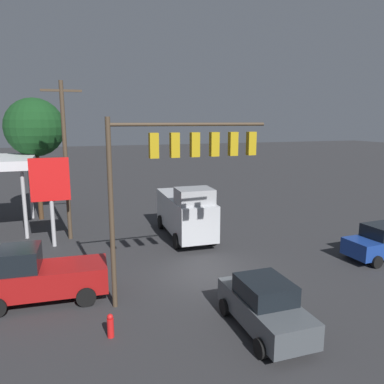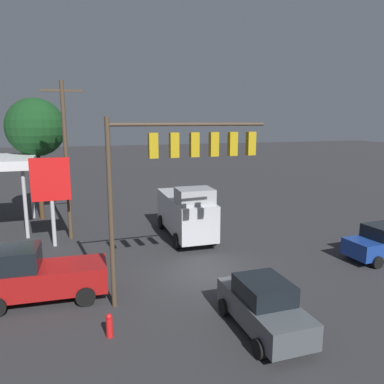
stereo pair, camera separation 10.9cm
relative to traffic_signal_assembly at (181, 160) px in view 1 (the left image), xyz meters
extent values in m
plane|color=#2D2D30|center=(-1.79, -1.74, -5.97)|extent=(200.00, 200.00, 0.00)
cylinder|color=#473828|center=(2.87, 0.03, -2.13)|extent=(0.20, 0.20, 7.68)
cylinder|color=#473828|center=(-0.44, 0.03, 1.41)|extent=(6.62, 0.14, 0.14)
cube|color=#B79314|center=(1.12, 0.03, 0.59)|extent=(0.36, 0.28, 1.00)
sphere|color=#360505|center=(1.12, -0.16, 0.89)|extent=(0.22, 0.22, 0.22)
sphere|color=#392305|center=(1.12, -0.16, 0.59)|extent=(0.22, 0.22, 0.22)
sphere|color=#41FF6B|center=(1.12, -0.16, 0.29)|extent=(0.22, 0.22, 0.22)
cube|color=#B79314|center=(0.26, 0.03, 0.59)|extent=(0.36, 0.28, 1.00)
sphere|color=#360505|center=(0.26, -0.16, 0.89)|extent=(0.22, 0.22, 0.22)
sphere|color=#392305|center=(0.26, -0.16, 0.59)|extent=(0.22, 0.22, 0.22)
sphere|color=#41FF6B|center=(0.26, -0.16, 0.29)|extent=(0.22, 0.22, 0.22)
cube|color=#B79314|center=(-0.61, 0.03, 0.59)|extent=(0.36, 0.28, 1.00)
sphere|color=#360505|center=(-0.61, -0.16, 0.89)|extent=(0.22, 0.22, 0.22)
sphere|color=#392305|center=(-0.61, -0.16, 0.59)|extent=(0.22, 0.22, 0.22)
sphere|color=#41FF6B|center=(-0.61, -0.16, 0.29)|extent=(0.22, 0.22, 0.22)
cube|color=#B79314|center=(-1.47, 0.03, 0.59)|extent=(0.36, 0.28, 1.00)
sphere|color=#360505|center=(-1.47, -0.16, 0.89)|extent=(0.22, 0.22, 0.22)
sphere|color=#392305|center=(-1.47, -0.16, 0.59)|extent=(0.22, 0.22, 0.22)
sphere|color=#41FF6B|center=(-1.47, -0.16, 0.29)|extent=(0.22, 0.22, 0.22)
cube|color=#B79314|center=(-2.33, 0.03, 0.59)|extent=(0.36, 0.28, 1.00)
sphere|color=#360505|center=(-2.33, -0.16, 0.89)|extent=(0.22, 0.22, 0.22)
sphere|color=#392305|center=(-2.33, -0.16, 0.59)|extent=(0.22, 0.22, 0.22)
sphere|color=#41FF6B|center=(-2.33, -0.16, 0.29)|extent=(0.22, 0.22, 0.22)
cube|color=#B79314|center=(-3.19, 0.03, 0.59)|extent=(0.36, 0.28, 1.00)
sphere|color=#360505|center=(-3.19, -0.16, 0.89)|extent=(0.22, 0.22, 0.22)
sphere|color=#392305|center=(-3.19, -0.16, 0.59)|extent=(0.22, 0.22, 0.22)
sphere|color=#41FF6B|center=(-3.19, -0.16, 0.29)|extent=(0.22, 0.22, 0.22)
cylinder|color=#473828|center=(4.37, -10.04, -1.01)|extent=(0.26, 0.26, 9.91)
cube|color=#473828|center=(4.37, -10.04, 3.34)|extent=(2.40, 0.14, 0.14)
cylinder|color=#B7B7BC|center=(7.04, -16.42, -3.73)|extent=(0.24, 0.24, 4.48)
cylinder|color=#B7B7BC|center=(7.04, -11.04, -3.73)|extent=(0.24, 0.24, 4.48)
cylinder|color=#B7B7BC|center=(5.34, -8.80, -3.27)|extent=(0.24, 0.24, 5.39)
cube|color=red|center=(5.34, -8.80, -1.85)|extent=(2.24, 0.24, 2.56)
cube|color=black|center=(5.34, -8.93, -1.85)|extent=(1.57, 0.04, 0.90)
cube|color=#474C51|center=(-2.02, 3.58, -5.19)|extent=(1.83, 4.41, 0.90)
cube|color=black|center=(-2.02, 3.58, -4.39)|extent=(1.67, 2.01, 0.70)
cylinder|color=black|center=(-2.93, 5.01, -5.64)|extent=(0.22, 0.66, 0.66)
cylinder|color=black|center=(-1.09, 5.00, -5.64)|extent=(0.22, 0.66, 0.66)
cylinder|color=black|center=(-2.95, 2.15, -5.64)|extent=(0.22, 0.66, 0.66)
cylinder|color=black|center=(-1.11, 2.14, -5.64)|extent=(0.22, 0.66, 0.66)
cube|color=navy|center=(-11.91, -0.64, -5.19)|extent=(4.48, 2.02, 0.90)
cylinder|color=black|center=(-10.52, 0.35, -5.64)|extent=(0.67, 0.25, 0.66)
cylinder|color=black|center=(-10.43, -1.48, -5.64)|extent=(0.67, 0.25, 0.66)
cube|color=silver|center=(-2.79, -8.06, -4.39)|extent=(2.55, 6.88, 2.20)
cube|color=#A5A7AB|center=(-2.72, -5.97, -2.84)|extent=(2.18, 1.88, 0.90)
cylinder|color=black|center=(-3.88, -5.81, -5.49)|extent=(0.26, 0.97, 0.96)
cylinder|color=black|center=(-1.54, -5.90, -5.49)|extent=(0.26, 0.97, 0.96)
cylinder|color=black|center=(-4.05, -10.23, -5.49)|extent=(0.26, 0.97, 0.96)
cylinder|color=black|center=(-1.71, -10.32, -5.49)|extent=(0.26, 0.97, 0.96)
cube|color=maroon|center=(5.60, -1.51, -5.02)|extent=(5.32, 2.34, 1.10)
cube|color=black|center=(6.50, -1.56, -4.02)|extent=(1.72, 1.94, 0.90)
cylinder|color=black|center=(7.22, -2.63, -5.57)|extent=(0.81, 0.27, 0.80)
cylinder|color=black|center=(3.98, -0.38, -5.57)|extent=(0.81, 0.27, 0.80)
cylinder|color=black|center=(3.85, -2.41, -5.57)|extent=(0.81, 0.27, 0.80)
cylinder|color=#4C331E|center=(6.38, -15.91, -3.21)|extent=(0.36, 0.36, 5.52)
sphere|color=#143D19|center=(6.38, -15.91, 1.07)|extent=(4.33, 4.33, 4.33)
cylinder|color=red|center=(3.32, 2.23, -5.62)|extent=(0.24, 0.24, 0.70)
sphere|color=red|center=(3.32, 2.23, -5.20)|extent=(0.22, 0.22, 0.22)
camera|label=1|loc=(4.55, 14.53, 1.57)|focal=35.00mm
camera|label=2|loc=(4.45, 14.57, 1.57)|focal=35.00mm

